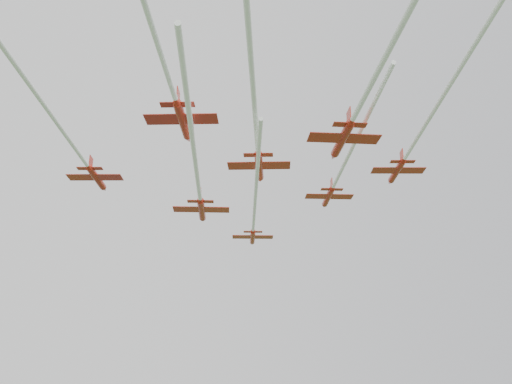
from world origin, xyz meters
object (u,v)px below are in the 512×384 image
object	(u,v)px
jet_row3_left	(72,143)
jet_row4_right	(377,73)
jet_row3_mid	(254,103)
jet_row3_right	(424,127)
jet_row2_right	(340,174)
jet_row4_left	(167,74)
jet_row2_left	(198,181)
jet_lead	(254,215)

from	to	relation	value
jet_row3_left	jet_row4_right	distance (m)	39.32
jet_row3_mid	jet_row3_right	bearing A→B (deg)	24.39
jet_row3_left	jet_row3_mid	xyz separation A→B (m)	(19.11, -16.25, 0.75)
jet_row2_right	jet_row4_left	world-z (taller)	jet_row2_right
jet_row3_right	jet_row4_right	world-z (taller)	jet_row3_right
jet_row3_mid	jet_row4_left	xyz separation A→B (m)	(-10.37, -1.89, 0.57)
jet_row2_right	jet_row3_right	size ratio (longest dim) A/B	0.83
jet_row2_right	jet_row3_right	bearing A→B (deg)	-63.64
jet_row3_mid	jet_row3_right	size ratio (longest dim) A/B	1.18
jet_row2_right	jet_row4_right	distance (m)	31.82
jet_row2_left	jet_row3_right	bearing A→B (deg)	-26.86
jet_row2_left	jet_row3_mid	world-z (taller)	jet_row3_mid
jet_row3_mid	jet_row4_left	world-z (taller)	jet_row4_left
jet_row2_left	jet_row4_right	world-z (taller)	jet_row2_left
jet_lead	jet_row3_mid	world-z (taller)	jet_row3_mid
jet_row2_right	jet_row3_mid	xyz separation A→B (m)	(-20.67, -18.96, -1.54)
jet_row3_mid	jet_row3_right	world-z (taller)	jet_row3_right
jet_row3_right	jet_row4_left	size ratio (longest dim) A/B	1.18
jet_row4_left	jet_row3_right	bearing A→B (deg)	26.35
jet_row2_right	jet_row3_mid	world-z (taller)	jet_row2_right
jet_row3_left	jet_lead	bearing A→B (deg)	49.57
jet_lead	jet_row3_left	bearing A→B (deg)	-132.16
jet_row3_mid	jet_row4_right	xyz separation A→B (m)	(9.47, -10.76, -0.48)
jet_row4_left	jet_row3_mid	bearing A→B (deg)	31.43
jet_lead	jet_row3_right	world-z (taller)	jet_row3_right
jet_lead	jet_row4_right	distance (m)	44.86
jet_lead	jet_row3_mid	xyz separation A→B (m)	(-11.87, -34.03, 1.47)
jet_row2_left	jet_row3_mid	bearing A→B (deg)	-72.06
jet_row3_left	jet_row4_left	size ratio (longest dim) A/B	1.03
jet_lead	jet_row3_left	size ratio (longest dim) A/B	1.10
jet_row3_mid	jet_row2_right	bearing A→B (deg)	63.95
jet_lead	jet_row2_right	world-z (taller)	jet_row2_right
jet_row3_left	jet_row3_right	bearing A→B (deg)	0.37
jet_row2_left	jet_row3_mid	xyz separation A→B (m)	(0.55, -24.23, 0.52)
jet_row3_left	jet_row3_mid	world-z (taller)	jet_row3_mid
jet_row3_left	jet_row3_right	xyz separation A→B (m)	(42.80, -15.02, 2.30)
jet_row2_left	jet_row3_right	size ratio (longest dim) A/B	1.03
jet_row3_right	jet_row4_right	distance (m)	18.70
jet_row4_left	jet_row2_right	bearing A→B (deg)	55.00
jet_row2_left	jet_row4_right	bearing A→B (deg)	-57.38
jet_row2_right	jet_row3_mid	size ratio (longest dim) A/B	0.71
jet_lead	jet_row3_left	world-z (taller)	jet_row3_left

